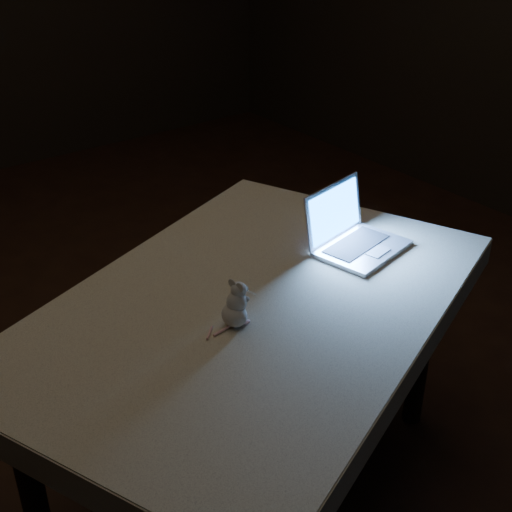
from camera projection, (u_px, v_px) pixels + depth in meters
floor at (167, 394)px, 2.45m from camera, size 5.00×5.00×0.00m
table at (253, 401)px, 1.92m from camera, size 1.45×1.20×0.67m
tablecloth at (275, 299)px, 1.84m from camera, size 1.50×1.17×0.08m
laptop at (365, 223)px, 1.95m from camera, size 0.30×0.28×0.18m
plush_mouse at (234, 304)px, 1.63m from camera, size 0.11×0.11×0.12m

